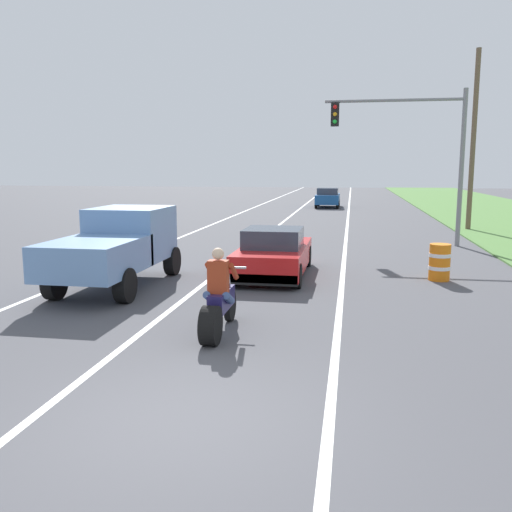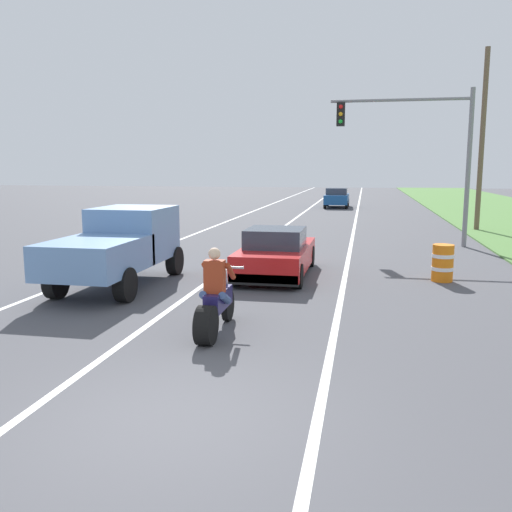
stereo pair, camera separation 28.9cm
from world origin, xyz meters
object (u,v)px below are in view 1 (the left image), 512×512
object	(u,v)px
sports_car_red	(274,254)
pickup_truck_left_lane_light_blue	(117,244)
traffic_light_mast_near	(417,141)
construction_barrel_nearest	(440,262)
distant_car_far_ahead	(328,197)
motorcycle_with_rider	(219,303)

from	to	relation	value
sports_car_red	pickup_truck_left_lane_light_blue	distance (m)	4.33
sports_car_red	traffic_light_mast_near	size ratio (longest dim) A/B	0.72
sports_car_red	construction_barrel_nearest	world-z (taller)	sports_car_red
sports_car_red	distant_car_far_ahead	distance (m)	27.63
pickup_truck_left_lane_light_blue	traffic_light_mast_near	bearing A→B (deg)	48.09
motorcycle_with_rider	pickup_truck_left_lane_light_blue	xyz separation A→B (m)	(-3.54, 3.62, 0.51)
traffic_light_mast_near	construction_barrel_nearest	size ratio (longest dim) A/B	6.00
distant_car_far_ahead	traffic_light_mast_near	bearing A→B (deg)	-78.24
construction_barrel_nearest	motorcycle_with_rider	bearing A→B (deg)	-129.07
construction_barrel_nearest	distant_car_far_ahead	distance (m)	27.83
traffic_light_mast_near	construction_barrel_nearest	distance (m)	7.88
pickup_truck_left_lane_light_blue	construction_barrel_nearest	world-z (taller)	pickup_truck_left_lane_light_blue
motorcycle_with_rider	construction_barrel_nearest	size ratio (longest dim) A/B	2.21
pickup_truck_left_lane_light_blue	traffic_light_mast_near	distance (m)	12.80
construction_barrel_nearest	distant_car_far_ahead	xyz separation A→B (m)	(-4.23, 27.50, 0.27)
motorcycle_with_rider	distant_car_far_ahead	distance (m)	33.36
sports_car_red	distant_car_far_ahead	size ratio (longest dim) A/B	1.08
motorcycle_with_rider	traffic_light_mast_near	world-z (taller)	traffic_light_mast_near
distant_car_far_ahead	construction_barrel_nearest	bearing A→B (deg)	-81.25
motorcycle_with_rider	sports_car_red	world-z (taller)	motorcycle_with_rider
pickup_truck_left_lane_light_blue	distant_car_far_ahead	world-z (taller)	pickup_truck_left_lane_light_blue
traffic_light_mast_near	distant_car_far_ahead	size ratio (longest dim) A/B	1.50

